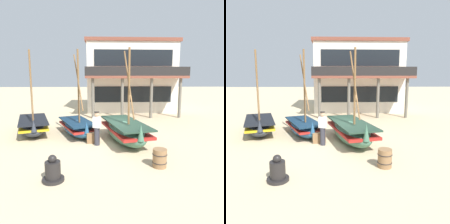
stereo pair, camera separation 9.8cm
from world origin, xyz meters
The scene contains 9 objects.
ground_plane centered at (0.00, 0.00, 0.00)m, with size 120.00×120.00×0.00m, color #CCB78E.
fishing_boat_near_left centered at (-1.99, 1.38, 0.48)m, with size 2.62×3.77×4.79m.
fishing_boat_centre_large centered at (0.62, -0.09, 0.59)m, with size 2.47×4.46×4.69m.
fishing_boat_far_right centered at (-4.64, 1.88, 0.50)m, with size 2.68×4.20×4.94m.
fisherman_by_hull centered at (-0.81, -0.54, 0.83)m, with size 0.42×0.36×1.68m.
capstan_winch centered at (-2.15, -4.22, 0.34)m, with size 0.71×0.71×0.88m.
wooden_barrel centered at (1.58, -3.29, 0.35)m, with size 0.56×0.56×0.70m.
cargo_crate centered at (-1.03, 0.00, 0.27)m, with size 0.65×0.65×0.55m, color olive.
harbor_building_main centered at (2.26, 11.86, 3.37)m, with size 8.58×9.34×6.72m.
Camera 1 is at (-0.55, -10.89, 3.35)m, focal length 34.81 mm.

